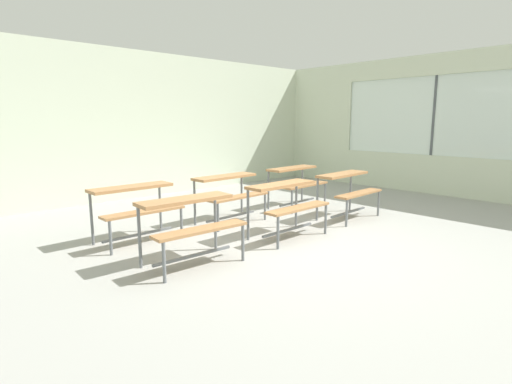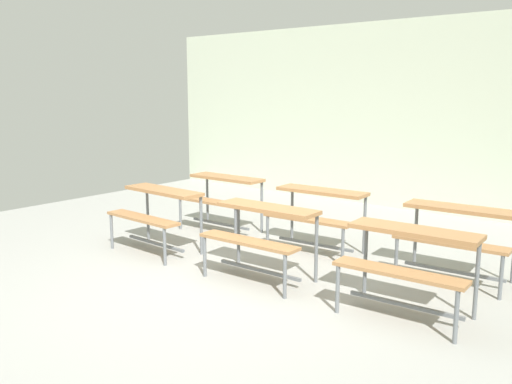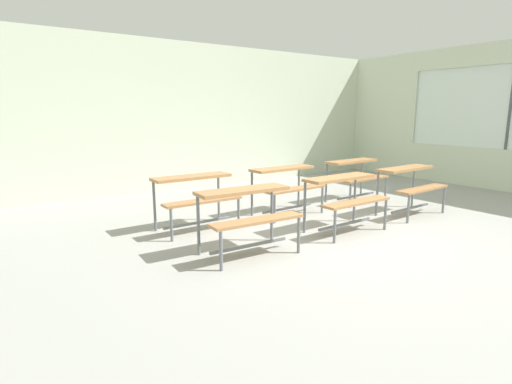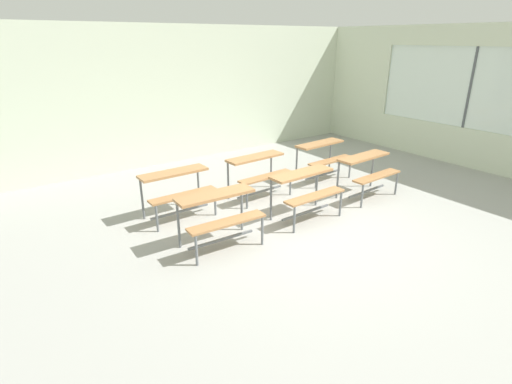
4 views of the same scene
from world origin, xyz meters
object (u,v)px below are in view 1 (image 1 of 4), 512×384
(desk_bench_r1c1, at_px, (230,187))
(desk_bench_r0c2, at_px, (348,184))
(desk_bench_r0c0, at_px, (191,215))
(desk_bench_r1c0, at_px, (136,200))
(desk_bench_r1c2, at_px, (297,177))
(desk_bench_r0c1, at_px, (287,197))

(desk_bench_r1c1, bearing_deg, desk_bench_r0c2, -37.34)
(desk_bench_r0c0, xyz_separation_m, desk_bench_r0c2, (3.11, 0.05, 0.00))
(desk_bench_r1c0, height_order, desk_bench_r1c2, same)
(desk_bench_r0c0, relative_size, desk_bench_r0c2, 1.00)
(desk_bench_r1c0, bearing_deg, desk_bench_r0c1, -37.13)
(desk_bench_r0c2, height_order, desk_bench_r1c0, same)
(desk_bench_r1c0, xyz_separation_m, desk_bench_r1c1, (1.56, -0.05, 0.00))
(desk_bench_r0c0, xyz_separation_m, desk_bench_r1c0, (-0.06, 1.21, 0.00))
(desk_bench_r0c1, xyz_separation_m, desk_bench_r1c2, (1.56, 1.19, 0.00))
(desk_bench_r0c0, xyz_separation_m, desk_bench_r1c1, (1.50, 1.16, 0.00))
(desk_bench_r1c1, bearing_deg, desk_bench_r0c0, -145.05)
(desk_bench_r0c1, bearing_deg, desk_bench_r1c2, 36.26)
(desk_bench_r0c2, bearing_deg, desk_bench_r1c0, 157.35)
(desk_bench_r0c0, distance_m, desk_bench_r1c0, 1.21)
(desk_bench_r0c2, relative_size, desk_bench_r1c0, 1.02)
(desk_bench_r0c1, relative_size, desk_bench_r1c0, 1.00)
(desk_bench_r1c2, bearing_deg, desk_bench_r1c0, 176.81)
(desk_bench_r0c2, relative_size, desk_bench_r1c1, 1.00)
(desk_bench_r1c0, relative_size, desk_bench_r1c1, 0.98)
(desk_bench_r1c0, distance_m, desk_bench_r1c1, 1.56)
(desk_bench_r0c0, distance_m, desk_bench_r0c2, 3.11)
(desk_bench_r0c2, relative_size, desk_bench_r1c2, 1.00)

